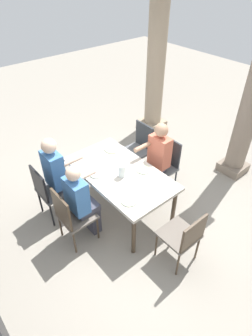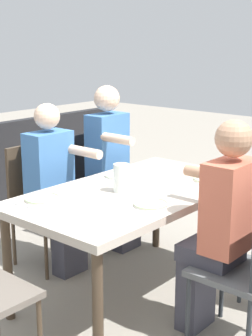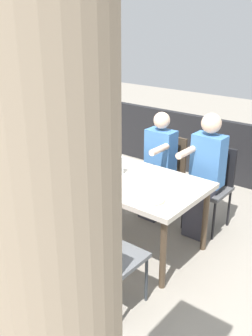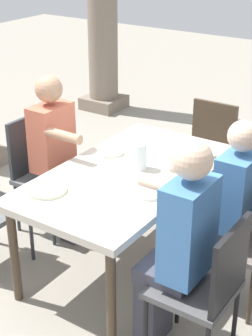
% 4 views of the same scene
% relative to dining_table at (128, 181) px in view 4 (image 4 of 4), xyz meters
% --- Properties ---
extents(ground_plane, '(16.00, 16.00, 0.00)m').
position_rel_dining_table_xyz_m(ground_plane, '(0.00, 0.00, -0.68)').
color(ground_plane, gray).
extents(dining_table, '(1.67, 0.93, 0.75)m').
position_rel_dining_table_xyz_m(dining_table, '(0.00, 0.00, 0.00)').
color(dining_table, beige).
rests_on(dining_table, ground).
extents(chair_west_south, '(0.44, 0.44, 0.93)m').
position_rel_dining_table_xyz_m(chair_west_south, '(-0.55, -0.89, -0.14)').
color(chair_west_south, '#4F4F50').
rests_on(chair_west_south, ground).
extents(chair_mid_north, '(0.44, 0.44, 0.93)m').
position_rel_dining_table_xyz_m(chair_mid_north, '(0.07, 0.89, -0.16)').
color(chair_mid_north, '#5B5E61').
rests_on(chair_mid_north, ground).
extents(chair_mid_south, '(0.44, 0.44, 0.93)m').
position_rel_dining_table_xyz_m(chair_mid_south, '(0.07, -0.89, -0.16)').
color(chair_mid_south, '#6A6158').
rests_on(chair_mid_south, ground).
extents(chair_head_east, '(0.44, 0.44, 0.87)m').
position_rel_dining_table_xyz_m(chair_head_east, '(1.25, 0.00, -0.17)').
color(chair_head_east, '#6A6158').
rests_on(chair_head_east, ground).
extents(diner_woman_green, '(0.35, 0.49, 1.30)m').
position_rel_dining_table_xyz_m(diner_woman_green, '(0.06, 0.68, 0.01)').
color(diner_woman_green, '#3F3F4C').
rests_on(diner_woman_green, ground).
extents(diner_man_white, '(0.35, 0.49, 1.26)m').
position_rel_dining_table_xyz_m(diner_man_white, '(0.06, -0.70, -0.01)').
color(diner_man_white, '#3F3F4C').
rests_on(diner_man_white, ground).
extents(diner_guest_third, '(0.35, 0.50, 1.35)m').
position_rel_dining_table_xyz_m(diner_guest_third, '(-0.55, -0.69, 0.04)').
color(diner_guest_third, '#3F3F4C').
rests_on(diner_guest_third, ground).
extents(plate_0, '(0.26, 0.26, 0.02)m').
position_rel_dining_table_xyz_m(plate_0, '(-0.53, 0.27, 0.08)').
color(plate_0, silver).
rests_on(plate_0, dining_table).
extents(fork_0, '(0.03, 0.17, 0.01)m').
position_rel_dining_table_xyz_m(fork_0, '(-0.68, 0.27, 0.07)').
color(fork_0, silver).
rests_on(fork_0, dining_table).
extents(spoon_0, '(0.03, 0.17, 0.01)m').
position_rel_dining_table_xyz_m(spoon_0, '(-0.38, 0.27, 0.07)').
color(spoon_0, silver).
rests_on(spoon_0, dining_table).
extents(plate_1, '(0.23, 0.23, 0.02)m').
position_rel_dining_table_xyz_m(plate_1, '(-0.18, -0.28, 0.08)').
color(plate_1, white).
rests_on(plate_1, dining_table).
extents(fork_1, '(0.03, 0.17, 0.01)m').
position_rel_dining_table_xyz_m(fork_1, '(-0.33, -0.28, 0.07)').
color(fork_1, silver).
rests_on(fork_1, dining_table).
extents(spoon_1, '(0.02, 0.17, 0.01)m').
position_rel_dining_table_xyz_m(spoon_1, '(-0.03, -0.28, 0.07)').
color(spoon_1, silver).
rests_on(spoon_1, dining_table).
extents(plate_2, '(0.21, 0.21, 0.02)m').
position_rel_dining_table_xyz_m(plate_2, '(0.19, 0.29, 0.08)').
color(plate_2, white).
rests_on(plate_2, dining_table).
extents(fork_2, '(0.02, 0.17, 0.01)m').
position_rel_dining_table_xyz_m(fork_2, '(0.04, 0.29, 0.07)').
color(fork_2, silver).
rests_on(fork_2, dining_table).
extents(spoon_2, '(0.03, 0.17, 0.01)m').
position_rel_dining_table_xyz_m(spoon_2, '(0.34, 0.29, 0.07)').
color(spoon_2, silver).
rests_on(spoon_2, dining_table).
extents(plate_3, '(0.22, 0.22, 0.02)m').
position_rel_dining_table_xyz_m(plate_3, '(0.54, -0.28, 0.08)').
color(plate_3, white).
rests_on(plate_3, dining_table).
extents(fork_3, '(0.03, 0.17, 0.01)m').
position_rel_dining_table_xyz_m(fork_3, '(0.39, -0.28, 0.07)').
color(fork_3, silver).
rests_on(fork_3, dining_table).
extents(spoon_3, '(0.03, 0.17, 0.01)m').
position_rel_dining_table_xyz_m(spoon_3, '(0.69, -0.28, 0.07)').
color(spoon_3, silver).
rests_on(spoon_3, dining_table).
extents(water_pitcher, '(0.10, 0.10, 0.19)m').
position_rel_dining_table_xyz_m(water_pitcher, '(0.09, -0.03, 0.15)').
color(water_pitcher, white).
rests_on(water_pitcher, dining_table).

